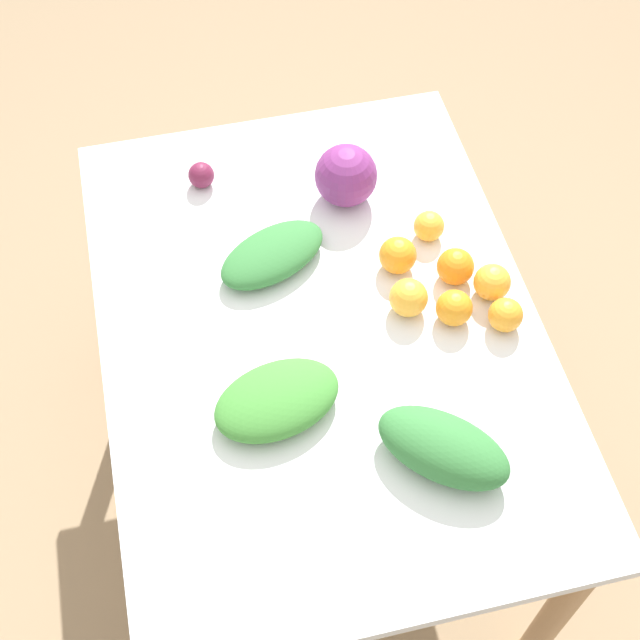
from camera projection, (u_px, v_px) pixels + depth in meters
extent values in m
plane|color=#937A5B|center=(320.00, 477.00, 2.46)|extent=(8.00, 8.00, 0.00)
cube|color=silver|center=(320.00, 329.00, 1.86)|extent=(1.26, 0.90, 0.03)
cylinder|color=tan|center=(558.00, 609.00, 1.90)|extent=(0.06, 0.06, 0.72)
cylinder|color=tan|center=(409.00, 215.00, 2.53)|extent=(0.06, 0.06, 0.72)
cylinder|color=tan|center=(134.00, 263.00, 2.43)|extent=(0.06, 0.06, 0.72)
sphere|color=#7A2D75|center=(346.00, 176.00, 1.99)|extent=(0.14, 0.14, 0.14)
ellipsoid|color=#337538|center=(443.00, 447.00, 1.63)|extent=(0.27, 0.28, 0.09)
ellipsoid|color=#337538|center=(272.00, 255.00, 1.91)|extent=(0.23, 0.29, 0.06)
ellipsoid|color=#3D8433|center=(277.00, 400.00, 1.70)|extent=(0.22, 0.28, 0.07)
sphere|color=maroon|center=(201.00, 175.00, 2.04)|extent=(0.06, 0.06, 0.06)
sphere|color=orange|center=(455.00, 267.00, 1.88)|extent=(0.08, 0.08, 0.08)
sphere|color=#F9A833|center=(429.00, 226.00, 1.95)|extent=(0.07, 0.07, 0.07)
sphere|color=orange|center=(454.00, 308.00, 1.82)|extent=(0.08, 0.08, 0.08)
sphere|color=orange|center=(398.00, 255.00, 1.90)|extent=(0.08, 0.08, 0.08)
sphere|color=orange|center=(506.00, 315.00, 1.82)|extent=(0.07, 0.07, 0.07)
sphere|color=#F9A833|center=(493.00, 284.00, 1.86)|extent=(0.08, 0.08, 0.08)
sphere|color=#F9A833|center=(408.00, 296.00, 1.84)|extent=(0.08, 0.08, 0.08)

